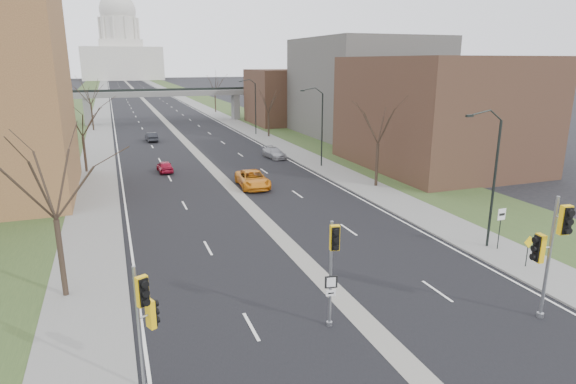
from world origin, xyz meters
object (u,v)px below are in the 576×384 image
car_right_mid (274,153)px  signal_pole_median (333,257)px  signal_pole_right (551,242)px  speed_limit_sign (501,221)px  car_left_near (165,166)px  warning_sign (528,247)px  car_right_near (253,179)px  car_left_far (151,137)px  signal_pole_left (145,311)px

car_right_mid → signal_pole_median: bearing=-111.5°
signal_pole_right → speed_limit_sign: bearing=67.3°
car_left_near → speed_limit_sign: bearing=117.7°
warning_sign → car_right_near: 25.16m
car_left_near → car_left_far: (0.43, 21.67, 0.05)m
warning_sign → car_right_mid: size_ratio=0.43×
signal_pole_right → car_left_near: bearing=117.1°
signal_pole_left → car_right_near: signal_pole_left is taller
signal_pole_left → speed_limit_sign: size_ratio=1.84×
car_left_far → speed_limit_sign: bearing=104.2°
speed_limit_sign → car_left_far: 54.25m
signal_pole_right → car_right_near: bearing=109.6°
speed_limit_sign → warning_sign: (-0.46, -2.68, -0.60)m
signal_pole_right → car_right_near: 28.65m
signal_pole_left → car_right_near: 29.32m
car_left_far → car_right_near: 31.74m
speed_limit_sign → car_right_mid: (-3.65, 33.27, -1.31)m
warning_sign → car_left_far: warning_sign is taller
speed_limit_sign → car_right_near: (-10.04, 20.57, -1.17)m
signal_pole_left → warning_sign: bearing=-15.1°
car_left_far → car_right_near: bearing=98.4°
signal_pole_left → warning_sign: size_ratio=2.59×
signal_pole_left → signal_pole_median: 8.02m
warning_sign → car_left_far: size_ratio=0.46×
car_left_far → car_right_mid: size_ratio=0.93×
car_left_far → car_right_mid: bearing=121.7°
signal_pole_median → signal_pole_right: signal_pole_right is taller
speed_limit_sign → car_left_far: (-16.71, 51.60, -1.27)m
signal_pole_median → warning_sign: 13.60m
warning_sign → signal_pole_median: bearing=-174.0°
warning_sign → car_right_mid: 36.10m
signal_pole_left → car_left_far: (4.89, 57.87, -2.52)m
warning_sign → car_left_far: 56.67m
signal_pole_right → car_left_far: (-12.30, 58.95, -3.17)m
car_right_mid → warning_sign: bearing=-91.6°
signal_pole_right → signal_pole_left: bearing=-175.4°
speed_limit_sign → warning_sign: speed_limit_sign is taller
speed_limit_sign → car_right_near: bearing=116.1°
signal_pole_right → car_right_near: (-5.64, 27.93, -3.07)m
signal_pole_right → warning_sign: signal_pole_right is taller
signal_pole_right → car_left_near: size_ratio=1.62×
car_right_near → car_right_mid: size_ratio=1.28×
signal_pole_right → car_right_mid: 40.76m
signal_pole_median → signal_pole_right: 9.70m
signal_pole_median → car_right_near: bearing=91.4°
car_left_near → car_right_near: bearing=125.1°
car_right_near → speed_limit_sign: bearing=-61.0°
car_left_near → car_right_near: (7.09, -9.36, 0.16)m
speed_limit_sign → signal_pole_left: bearing=-163.8°
signal_pole_median → car_left_far: 56.47m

